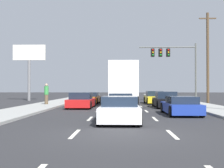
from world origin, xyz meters
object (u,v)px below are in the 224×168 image
(car_blue, at_px, (181,106))
(car_black, at_px, (166,100))
(traffic_signal_mast, at_px, (170,57))
(pedestrian_near_corner, at_px, (46,94))
(car_gray, at_px, (120,103))
(car_red, at_px, (81,101))
(car_orange, at_px, (90,98))
(car_yellow, at_px, (154,98))
(box_truck, at_px, (123,82))
(utility_pole_mid, at_px, (208,57))
(car_white, at_px, (120,110))
(roadside_billboard, at_px, (29,61))

(car_blue, bearing_deg, car_black, 89.20)
(traffic_signal_mast, relative_size, pedestrian_near_corner, 3.68)
(car_gray, bearing_deg, pedestrian_near_corner, 137.01)
(car_red, relative_size, pedestrian_near_corner, 2.27)
(car_orange, bearing_deg, car_gray, -72.84)
(car_gray, xyz_separation_m, pedestrian_near_corner, (-6.74, 6.29, 0.52))
(car_red, relative_size, car_yellow, 0.92)
(car_gray, bearing_deg, car_black, 47.71)
(car_gray, relative_size, car_blue, 0.98)
(box_truck, relative_size, car_yellow, 1.97)
(car_red, xyz_separation_m, car_gray, (3.13, -3.36, -0.00))
(car_red, relative_size, car_blue, 0.99)
(utility_pole_mid, bearing_deg, car_yellow, -174.82)
(car_blue, relative_size, traffic_signal_mast, 0.62)
(car_black, distance_m, pedestrian_near_corner, 10.72)
(car_gray, relative_size, car_white, 1.01)
(car_blue, relative_size, utility_pole_mid, 0.45)
(car_red, xyz_separation_m, pedestrian_near_corner, (-3.61, 2.93, 0.52))
(car_yellow, height_order, pedestrian_near_corner, pedestrian_near_corner)
(roadside_billboard, distance_m, pedestrian_near_corner, 11.88)
(car_gray, relative_size, roadside_billboard, 0.59)
(traffic_signal_mast, xyz_separation_m, roadside_billboard, (-17.48, 1.89, -0.21))
(car_blue, bearing_deg, utility_pole_mid, 66.86)
(car_yellow, bearing_deg, car_black, -88.04)
(car_red, relative_size, box_truck, 0.47)
(car_gray, height_order, car_white, car_gray)
(car_gray, distance_m, car_black, 5.56)
(car_gray, relative_size, utility_pole_mid, 0.44)
(car_yellow, height_order, car_blue, car_yellow)
(traffic_signal_mast, bearing_deg, roadside_billboard, 173.82)
(car_gray, distance_m, car_blue, 4.28)
(car_orange, xyz_separation_m, box_truck, (3.36, -2.67, 1.63))
(utility_pole_mid, bearing_deg, car_orange, -176.59)
(car_white, relative_size, pedestrian_near_corner, 2.21)
(box_truck, xyz_separation_m, roadside_billboard, (-11.84, 8.96, 2.92))
(box_truck, bearing_deg, car_black, -43.32)
(traffic_signal_mast, height_order, utility_pole_mid, utility_pole_mid)
(car_black, xyz_separation_m, pedestrian_near_corner, (-10.48, 2.17, 0.50))
(roadside_billboard, bearing_deg, utility_pole_mid, -14.94)
(roadside_billboard, bearing_deg, car_orange, -36.55)
(traffic_signal_mast, bearing_deg, pedestrian_near_corner, -147.06)
(roadside_billboard, xyz_separation_m, pedestrian_near_corner, (4.85, -10.07, -4.01))
(box_truck, relative_size, car_blue, 2.12)
(car_white, bearing_deg, car_yellow, 77.73)
(traffic_signal_mast, relative_size, utility_pole_mid, 0.72)
(traffic_signal_mast, distance_m, pedestrian_near_corner, 15.63)
(car_orange, distance_m, car_gray, 10.54)
(car_red, distance_m, box_truck, 5.52)
(car_blue, height_order, roadside_billboard, roadside_billboard)
(box_truck, height_order, car_blue, box_truck)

